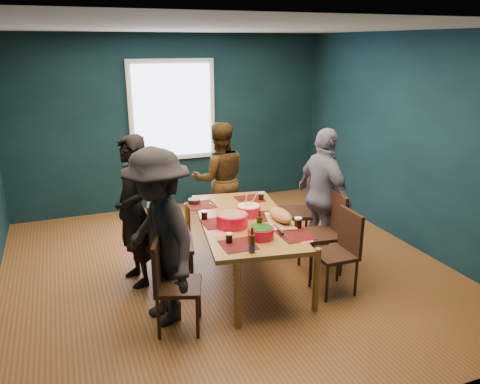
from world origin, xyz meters
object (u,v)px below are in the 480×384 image
at_px(bowl_salad, 232,220).
at_px(cutting_board, 280,216).
at_px(chair_left_mid, 162,238).
at_px(person_back, 220,179).
at_px(person_near_left, 159,238).
at_px(person_far_left, 134,212).
at_px(chair_right_mid, 329,226).
at_px(bowl_dumpling, 248,210).
at_px(chair_right_near, 342,246).
at_px(chair_right_far, 303,205).
at_px(person_right, 324,196).
at_px(dining_table, 245,225).
at_px(bowl_herbs, 261,232).
at_px(chair_left_near, 169,278).
at_px(chair_left_far, 163,225).

height_order(bowl_salad, cutting_board, cutting_board).
bearing_deg(chair_left_mid, person_back, 61.27).
bearing_deg(person_near_left, person_far_left, 172.77).
distance_m(chair_right_mid, bowl_dumpling, 0.95).
height_order(chair_left_mid, chair_right_near, chair_left_mid).
bearing_deg(bowl_salad, chair_left_mid, 158.57).
distance_m(chair_left_mid, chair_right_far, 1.91).
relative_size(bowl_salad, cutting_board, 0.50).
height_order(chair_left_mid, person_right, person_right).
height_order(dining_table, cutting_board, cutting_board).
distance_m(person_far_left, bowl_herbs, 1.42).
height_order(chair_right_near, person_far_left, person_far_left).
relative_size(chair_left_near, chair_right_mid, 0.95).
bearing_deg(person_far_left, chair_right_far, 81.54).
distance_m(chair_right_far, bowl_herbs, 1.47).
height_order(chair_right_far, person_right, person_right).
relative_size(dining_table, person_near_left, 1.19).
bearing_deg(chair_right_near, chair_right_far, 83.28).
bearing_deg(bowl_herbs, dining_table, 85.63).
height_order(person_right, bowl_salad, person_right).
bearing_deg(cutting_board, chair_left_near, -147.35).
distance_m(chair_left_far, chair_left_mid, 0.47).
xyz_separation_m(person_right, person_near_left, (-2.11, -0.61, 0.03)).
height_order(chair_left_near, chair_right_near, chair_left_near).
height_order(dining_table, person_back, person_back).
bearing_deg(chair_left_near, chair_right_near, 20.18).
bearing_deg(cutting_board, chair_left_mid, 178.40).
relative_size(dining_table, bowl_dumpling, 7.24).
bearing_deg(chair_right_near, chair_left_near, -178.48).
bearing_deg(bowl_dumpling, chair_left_far, 150.74).
bearing_deg(person_back, chair_right_near, 117.33).
xyz_separation_m(chair_right_mid, chair_right_near, (-0.12, -0.46, -0.03)).
bearing_deg(person_right, bowl_dumpling, 87.69).
relative_size(chair_left_mid, person_near_left, 0.59).
bearing_deg(chair_right_near, person_far_left, 153.98).
height_order(chair_left_far, bowl_salad, chair_left_far).
xyz_separation_m(chair_right_near, bowl_salad, (-1.05, 0.47, 0.27)).
bearing_deg(cutting_board, chair_right_mid, 20.28).
bearing_deg(chair_left_near, bowl_salad, 51.44).
bearing_deg(chair_right_near, chair_left_mid, 157.17).
height_order(person_near_left, bowl_salad, person_near_left).
relative_size(bowl_herbs, cutting_board, 0.39).
bearing_deg(chair_right_far, person_right, -58.03).
bearing_deg(chair_left_mid, bowl_dumpling, 10.24).
height_order(dining_table, chair_right_mid, chair_right_mid).
bearing_deg(bowl_herbs, person_back, 83.30).
bearing_deg(dining_table, bowl_salad, -135.19).
relative_size(person_far_left, person_near_left, 0.98).
height_order(chair_left_mid, bowl_salad, chair_left_mid).
relative_size(chair_right_far, bowl_salad, 3.04).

